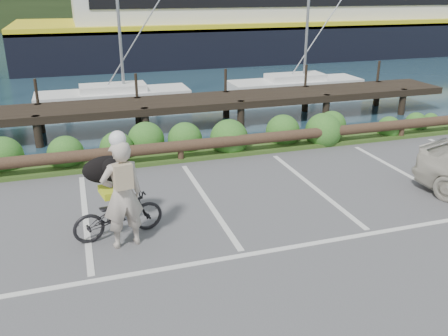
{
  "coord_description": "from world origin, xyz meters",
  "views": [
    {
      "loc": [
        -2.53,
        -7.18,
        4.41
      ],
      "look_at": [
        0.1,
        1.07,
        1.1
      ],
      "focal_mm": 38.0,
      "sensor_mm": 36.0,
      "label": 1
    }
  ],
  "objects": [
    {
      "name": "dog",
      "position": [
        -2.1,
        1.53,
        1.16
      ],
      "size": [
        0.61,
        0.99,
        0.54
      ],
      "primitive_type": "ellipsoid",
      "rotation": [
        0.0,
        0.0,
        1.75
      ],
      "color": "black",
      "rests_on": "bicycle"
    },
    {
      "name": "ground",
      "position": [
        0.0,
        0.0,
        0.0
      ],
      "size": [
        72.0,
        72.0,
        0.0
      ],
      "primitive_type": "plane",
      "color": "#4E4E50"
    },
    {
      "name": "log_rail",
      "position": [
        0.0,
        4.6,
        0.0
      ],
      "size": [
        32.0,
        0.3,
        0.6
      ],
      "primitive_type": null,
      "color": "#443021",
      "rests_on": "ground"
    },
    {
      "name": "vegetation_strip",
      "position": [
        0.0,
        5.3,
        0.05
      ],
      "size": [
        34.0,
        1.6,
        0.1
      ],
      "primitive_type": "cube",
      "color": "#3D5B21",
      "rests_on": "ground"
    },
    {
      "name": "cyclist",
      "position": [
        -1.93,
        0.6,
        1.0
      ],
      "size": [
        0.81,
        0.6,
        2.01
      ],
      "primitive_type": "imported",
      "rotation": [
        0.0,
        0.0,
        3.32
      ],
      "color": "#BCAE9F",
      "rests_on": "ground"
    },
    {
      "name": "harbor_backdrop",
      "position": [
        0.39,
        78.47,
        -0.0
      ],
      "size": [
        170.0,
        160.0,
        30.0
      ],
      "color": "#1B3442",
      "rests_on": "ground"
    },
    {
      "name": "bicycle",
      "position": [
        -2.0,
        0.99,
        0.45
      ],
      "size": [
        1.78,
        0.89,
        0.89
      ],
      "primitive_type": "imported",
      "rotation": [
        0.0,
        0.0,
        1.75
      ],
      "color": "black",
      "rests_on": "ground"
    }
  ]
}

